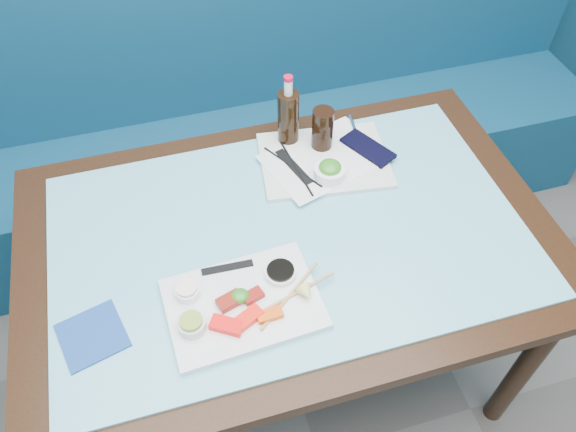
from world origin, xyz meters
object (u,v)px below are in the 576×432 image
object	(u,v)px
serving_tray	(324,160)
seaweed_bowl	(330,173)
cola_bottle_body	(288,119)
blue_napkin	(92,335)
cola_glass	(322,129)
booth_bench	(231,137)
sashimi_plate	(243,304)
dining_table	(289,254)

from	to	relation	value
serving_tray	seaweed_bowl	distance (m)	0.08
cola_bottle_body	blue_napkin	size ratio (longest dim) A/B	1.28
cola_glass	cola_bottle_body	bearing A→B (deg)	146.80
booth_bench	serving_tray	bearing A→B (deg)	-74.29
sashimi_plate	blue_napkin	size ratio (longest dim) A/B	2.55
booth_bench	dining_table	world-z (taller)	booth_bench
sashimi_plate	seaweed_bowl	size ratio (longest dim) A/B	4.00
booth_bench	dining_table	distance (m)	0.89
dining_table	blue_napkin	distance (m)	0.55
booth_bench	cola_glass	xyz separation A→B (m)	(0.18, -0.56, 0.46)
seaweed_bowl	booth_bench	bearing A→B (deg)	103.28
booth_bench	sashimi_plate	size ratio (longest dim) A/B	8.48
booth_bench	cola_glass	world-z (taller)	booth_bench
sashimi_plate	seaweed_bowl	bearing A→B (deg)	42.38
booth_bench	seaweed_bowl	distance (m)	0.82
booth_bench	cola_bottle_body	xyz separation A→B (m)	(0.10, -0.50, 0.47)
serving_tray	cola_glass	world-z (taller)	cola_glass
dining_table	seaweed_bowl	xyz separation A→B (m)	(0.16, 0.15, 0.12)
booth_bench	blue_napkin	xyz separation A→B (m)	(-0.51, -1.00, 0.39)
seaweed_bowl	cola_glass	size ratio (longest dim) A/B	0.69
dining_table	cola_glass	xyz separation A→B (m)	(0.18, 0.28, 0.17)
dining_table	cola_bottle_body	bearing A→B (deg)	74.19
serving_tray	seaweed_bowl	size ratio (longest dim) A/B	4.13
booth_bench	dining_table	size ratio (longest dim) A/B	2.14
dining_table	cola_glass	distance (m)	0.38
cola_glass	blue_napkin	size ratio (longest dim) A/B	0.93
dining_table	booth_bench	bearing A→B (deg)	90.00
dining_table	seaweed_bowl	distance (m)	0.25
booth_bench	cola_bottle_body	distance (m)	0.70
serving_tray	cola_glass	size ratio (longest dim) A/B	2.84
seaweed_bowl	blue_napkin	bearing A→B (deg)	-154.93
sashimi_plate	cola_glass	distance (m)	0.58
cola_glass	cola_bottle_body	xyz separation A→B (m)	(-0.09, 0.06, 0.01)
serving_tray	cola_glass	xyz separation A→B (m)	(0.01, 0.05, 0.07)
seaweed_bowl	cola_bottle_body	distance (m)	0.21
booth_bench	seaweed_bowl	world-z (taller)	booth_bench
dining_table	sashimi_plate	bearing A→B (deg)	-132.22
booth_bench	cola_bottle_body	world-z (taller)	booth_bench
serving_tray	blue_napkin	size ratio (longest dim) A/B	2.63
sashimi_plate	serving_tray	xyz separation A→B (m)	(0.34, 0.41, -0.00)
booth_bench	seaweed_bowl	size ratio (longest dim) A/B	33.87
serving_tray	cola_glass	distance (m)	0.09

